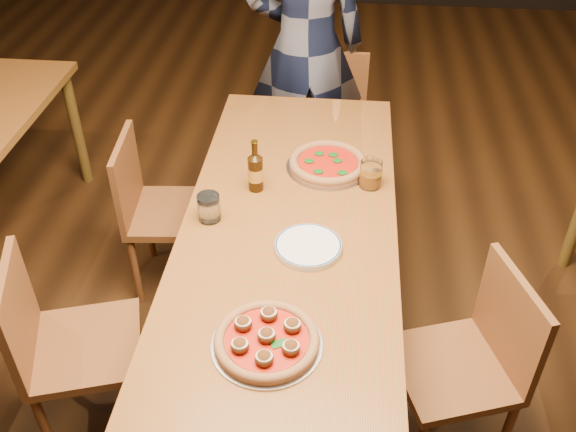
# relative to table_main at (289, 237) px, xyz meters

# --- Properties ---
(ground) EXTENTS (9.00, 9.00, 0.00)m
(ground) POSITION_rel_table_main_xyz_m (0.00, 0.00, -0.68)
(ground) COLOR black
(table_main) EXTENTS (0.80, 2.00, 0.75)m
(table_main) POSITION_rel_table_main_xyz_m (0.00, 0.00, 0.00)
(table_main) COLOR brown
(table_main) RESTS_ON ground
(chair_main_nw) EXTENTS (0.50, 0.50, 0.86)m
(chair_main_nw) POSITION_rel_table_main_xyz_m (-0.71, -0.39, -0.25)
(chair_main_nw) COLOR brown
(chair_main_nw) RESTS_ON ground
(chair_main_sw) EXTENTS (0.42, 0.42, 0.83)m
(chair_main_sw) POSITION_rel_table_main_xyz_m (-0.60, 0.44, -0.26)
(chair_main_sw) COLOR brown
(chair_main_sw) RESTS_ON ground
(chair_main_e) EXTENTS (0.50, 0.50, 0.84)m
(chair_main_e) POSITION_rel_table_main_xyz_m (0.62, -0.35, -0.26)
(chair_main_e) COLOR brown
(chair_main_e) RESTS_ON ground
(chair_end) EXTENTS (0.42, 0.42, 0.86)m
(chair_end) POSITION_rel_table_main_xyz_m (0.11, 1.21, -0.25)
(chair_end) COLOR brown
(chair_end) RESTS_ON ground
(pizza_meatball) EXTENTS (0.34, 0.34, 0.06)m
(pizza_meatball) POSITION_rel_table_main_xyz_m (-0.01, -0.60, 0.09)
(pizza_meatball) COLOR #B7B7BF
(pizza_meatball) RESTS_ON table_main
(pizza_margherita) EXTENTS (0.35, 0.35, 0.05)m
(pizza_margherita) POSITION_rel_table_main_xyz_m (0.12, 0.38, 0.09)
(pizza_margherita) COLOR #B7B7BF
(pizza_margherita) RESTS_ON table_main
(plate_stack) EXTENTS (0.24, 0.24, 0.02)m
(plate_stack) POSITION_rel_table_main_xyz_m (0.08, -0.15, 0.08)
(plate_stack) COLOR white
(plate_stack) RESTS_ON table_main
(beer_bottle) EXTENTS (0.06, 0.06, 0.22)m
(beer_bottle) POSITION_rel_table_main_xyz_m (-0.15, 0.20, 0.15)
(beer_bottle) COLOR black
(beer_bottle) RESTS_ON table_main
(water_glass) EXTENTS (0.08, 0.08, 0.11)m
(water_glass) POSITION_rel_table_main_xyz_m (-0.30, -0.01, 0.12)
(water_glass) COLOR white
(water_glass) RESTS_ON table_main
(amber_glass) EXTENTS (0.09, 0.09, 0.11)m
(amber_glass) POSITION_rel_table_main_xyz_m (0.30, 0.27, 0.13)
(amber_glass) COLOR #AE6013
(amber_glass) RESTS_ON table_main
(diner) EXTENTS (0.70, 0.53, 1.75)m
(diner) POSITION_rel_table_main_xyz_m (-0.04, 1.33, 0.20)
(diner) COLOR black
(diner) RESTS_ON ground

